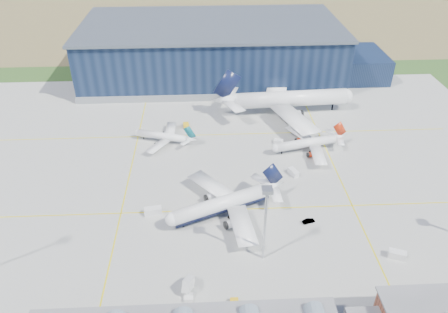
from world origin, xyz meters
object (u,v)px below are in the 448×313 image
Objects in this scene: airliner_navy at (222,197)px; gse_van_b at (293,172)px; gse_tug_a at (235,304)px; gse_van_a at (153,211)px; light_mast_center at (266,213)px; airliner_red at (307,139)px; airliner_regional at (162,133)px; car_b at (309,221)px; airliner_widebody at (291,91)px; gse_van_c at (397,255)px; airstair at (188,286)px; gse_cart_b at (278,141)px; gse_tug_c at (186,126)px; hangar at (217,52)px.

gse_van_b is at bearing -166.00° from airliner_navy.
gse_tug_a is 0.61× the size of gse_van_a.
light_mast_center reaches higher than airliner_red.
airliner_regional reaches higher than car_b.
airliner_widebody reaches higher than airliner_red.
airliner_red reaches higher than gse_van_c.
gse_van_c is (45.26, -19.66, -5.31)m from airliner_navy.
airliner_widebody is 13.46× the size of gse_van_c.
gse_van_a reaches higher than gse_van_c.
light_mast_center is at bearing 53.66° from airliner_red.
car_b is at bearing 48.58° from gse_tug_a.
gse_van_b is at bearing 170.12° from airliner_regional.
airstair is (-40.78, -91.98, -8.32)m from airliner_widebody.
light_mast_center is at bearing 109.04° from gse_van_c.
light_mast_center is 0.93× the size of airliner_regional.
airliner_regional reaches higher than gse_cart_b.
airliner_navy is 55.10m from gse_tug_c.
airliner_red is 6.41× the size of airstair.
airliner_red is at bearing -91.92° from airliner_widebody.
gse_van_a is (-30.31, 19.25, -14.32)m from light_mast_center.
airliner_regional is at bearing 116.50° from light_mast_center.
airliner_navy is 29.70m from airstair.
gse_cart_b is (34.80, -13.91, -0.05)m from gse_tug_c.
hangar reaches higher than car_b.
airliner_navy is 11.29× the size of gse_tug_c.
gse_van_b is 1.30× the size of gse_cart_b.
light_mast_center reaches higher than gse_tug_c.
hangar reaches higher than gse_tug_c.
gse_cart_b is (-9.05, 5.64, -4.13)m from airliner_red.
airliner_regional is at bearing -9.04° from gse_van_a.
airstair is at bearing 174.55° from gse_cart_b.
gse_van_c is at bearing -71.43° from hangar.
airliner_widebody reaches higher than airliner_navy.
airliner_widebody reaches higher than gse_tug_c.
gse_tug_a is 40.54m from gse_van_a.
airliner_widebody is (-0.73, 30.21, 4.96)m from airliner_red.
gse_tug_a is (-1.30, -139.72, -10.96)m from hangar.
airliner_regional is 6.67× the size of car_b.
airliner_red reaches higher than gse_van_a.
gse_tug_c is (-13.17, 86.46, 0.10)m from gse_tug_a.
gse_van_b is at bearing 49.47° from gse_van_c.
airliner_regional is at bearing 26.80° from car_b.
hangar reaches higher than gse_van_b.
light_mast_center is at bearing 114.25° from car_b.
gse_tug_c is 0.78× the size of gse_van_c.
light_mast_center is at bearing -86.70° from hangar.
hangar is 4.89× the size of airliner_red.
airliner_regional is at bearing -87.95° from airliner_navy.
airliner_regional is (-52.39, 8.56, -0.79)m from airliner_red.
airliner_red is at bearing -171.64° from airliner_regional.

